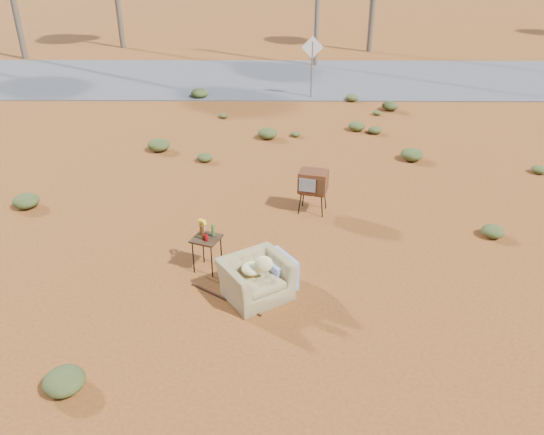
{
  "coord_description": "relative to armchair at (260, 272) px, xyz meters",
  "views": [
    {
      "loc": [
        0.25,
        -7.29,
        5.22
      ],
      "look_at": [
        0.17,
        1.05,
        0.8
      ],
      "focal_mm": 35.0,
      "sensor_mm": 36.0,
      "label": 1
    }
  ],
  "objects": [
    {
      "name": "ground",
      "position": [
        0.01,
        0.13,
        -0.42
      ],
      "size": [
        140.0,
        140.0,
        0.0
      ],
      "primitive_type": "plane",
      "color": "brown",
      "rests_on": "ground"
    },
    {
      "name": "scrub_patch",
      "position": [
        -0.81,
        4.54,
        -0.28
      ],
      "size": [
        17.49,
        8.07,
        0.33
      ],
      "color": "#404E22",
      "rests_on": "ground"
    },
    {
      "name": "tv_unit",
      "position": [
        1.03,
        2.98,
        0.27
      ],
      "size": [
        0.68,
        0.6,
        0.93
      ],
      "rotation": [
        0.0,
        0.0,
        -0.26
      ],
      "color": "black",
      "rests_on": "ground"
    },
    {
      "name": "road_sign",
      "position": [
        1.51,
        12.13,
        1.08
      ],
      "size": [
        0.78,
        0.06,
        2.19
      ],
      "color": "brown",
      "rests_on": "ground"
    },
    {
      "name": "armchair",
      "position": [
        0.0,
        0.0,
        0.0
      ],
      "size": [
        1.33,
        1.3,
        0.9
      ],
      "rotation": [
        0.0,
        0.0,
        0.57
      ],
      "color": "olive",
      "rests_on": "ground"
    },
    {
      "name": "highway",
      "position": [
        0.01,
        15.13,
        -0.4
      ],
      "size": [
        140.0,
        7.0,
        0.04
      ],
      "primitive_type": "cube",
      "color": "#565659",
      "rests_on": "ground"
    },
    {
      "name": "rusty_bar",
      "position": [
        -0.57,
        -0.18,
        -0.4
      ],
      "size": [
        1.22,
        0.88,
        0.04
      ],
      "primitive_type": "cylinder",
      "rotation": [
        0.0,
        1.57,
        -0.62
      ],
      "color": "#4C2514",
      "rests_on": "ground"
    },
    {
      "name": "side_table",
      "position": [
        -0.96,
        0.75,
        0.25
      ],
      "size": [
        0.58,
        0.58,
        0.92
      ],
      "rotation": [
        0.0,
        0.0,
        -0.37
      ],
      "color": "#362513",
      "rests_on": "ground"
    }
  ]
}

